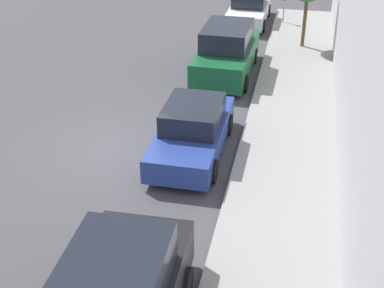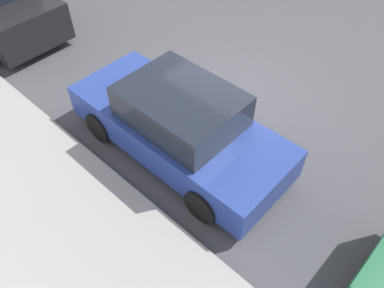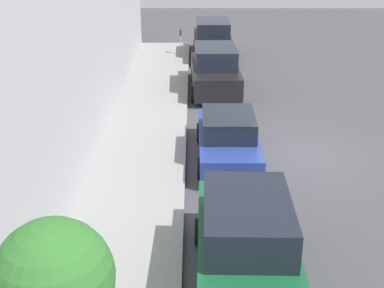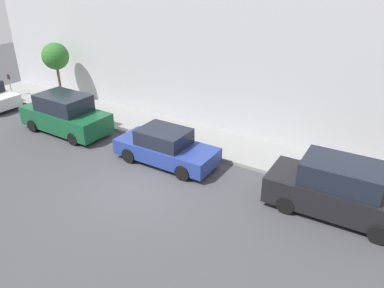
# 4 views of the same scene
# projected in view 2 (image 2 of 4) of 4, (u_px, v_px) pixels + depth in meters

# --- Properties ---
(ground_plane) EXTENTS (60.00, 60.00, 0.00)m
(ground_plane) POSITION_uv_depth(u_px,v_px,m) (237.00, 94.00, 8.81)
(ground_plane) COLOR #424247
(sidewalk) EXTENTS (2.84, 32.00, 0.15)m
(sidewalk) POSITION_uv_depth(u_px,v_px,m) (57.00, 229.00, 6.30)
(sidewalk) COLOR gray
(sidewalk) RESTS_ON ground_plane
(parked_sedan_third) EXTENTS (1.92, 4.51, 1.54)m
(parked_sedan_third) POSITION_uv_depth(u_px,v_px,m) (179.00, 124.00, 7.09)
(parked_sedan_third) COLOR navy
(parked_sedan_third) RESTS_ON ground_plane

